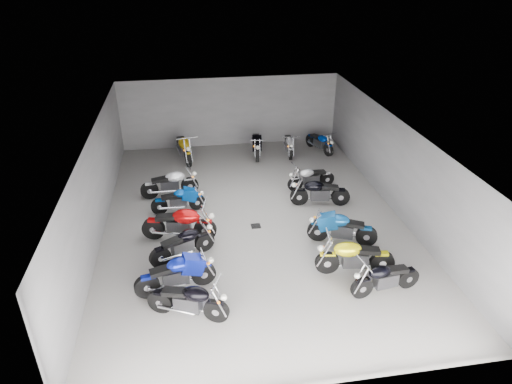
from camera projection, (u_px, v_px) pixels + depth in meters
ground at (254, 219)px, 15.72m from camera, size 14.00×14.00×0.00m
wall_back at (230, 112)px, 21.10m from camera, size 10.00×0.10×3.20m
wall_left at (96, 188)px, 14.28m from camera, size 0.10×14.00×3.20m
wall_right at (397, 167)px, 15.68m from camera, size 0.10×14.00×3.20m
ceiling at (253, 130)px, 14.23m from camera, size 10.00×14.00×0.04m
drain_grate at (256, 226)px, 15.28m from camera, size 0.32×0.32×0.01m
motorcycle_left_a at (189, 300)px, 11.26m from camera, size 2.02×0.94×0.94m
motorcycle_left_b at (176, 274)px, 12.16m from camera, size 2.20×0.61×0.97m
motorcycle_left_c at (183, 244)px, 13.47m from camera, size 1.95×0.99×0.92m
motorcycle_left_d at (180, 224)px, 14.34m from camera, size 2.36×0.67×1.05m
motorcycle_left_e at (179, 200)px, 15.95m from camera, size 1.91×0.41×0.84m
motorcycle_left_f at (170, 183)px, 16.97m from camera, size 2.16×0.49×0.95m
motorcycle_right_a at (385, 278)px, 12.09m from camera, size 2.02×0.49×0.89m
motorcycle_right_b at (354, 257)px, 12.83m from camera, size 2.25×0.55×0.99m
motorcycle_right_c at (341, 228)px, 14.18m from camera, size 2.09×0.88×0.96m
motorcycle_right_e at (319, 192)px, 16.35m from camera, size 2.15×0.55×0.95m
motorcycle_right_f at (311, 178)px, 17.52m from camera, size 1.93×0.52×0.85m
motorcycle_back_b at (184, 147)px, 19.96m from camera, size 0.66×2.37×1.05m
motorcycle_back_d at (257, 144)px, 20.46m from camera, size 0.50×2.20×0.97m
motorcycle_back_e at (289, 144)px, 20.58m from camera, size 0.44×1.97×0.86m
motorcycle_back_f at (320, 142)px, 20.86m from camera, size 0.83×1.82×0.84m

